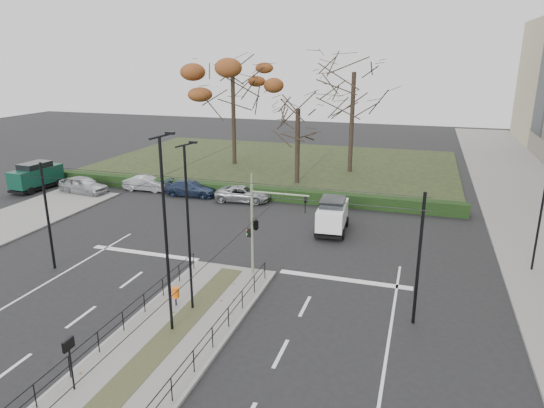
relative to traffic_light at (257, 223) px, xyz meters
The scene contains 21 objects.
ground 5.60m from the traffic_light, 108.20° to the right, with size 140.00×140.00×0.00m, color black.
median_island 7.73m from the traffic_light, 101.93° to the right, with size 4.40×15.00×0.14m, color slate.
sidewalk_east 24.24m from the traffic_light, 46.65° to the left, with size 8.00×90.00×0.14m, color slate.
park 28.65m from the traffic_light, 105.21° to the left, with size 38.00×26.00×0.10m, color black.
hedge 16.15m from the traffic_light, 117.94° to the left, with size 38.00×1.00×1.00m, color black.
median_railing 7.53m from the traffic_light, 101.77° to the right, with size 4.14×13.24×0.92m.
catenary 3.27m from the traffic_light, 117.18° to the right, with size 20.00×34.00×6.00m.
traffic_light is the anchor object (origin of this frame).
litter_bin 5.57m from the traffic_light, 119.06° to the right, with size 0.35×0.35×0.89m.
info_panel 11.37m from the traffic_light, 105.32° to the right, with size 0.11×0.51×1.97m.
streetlamp_median_near 6.73m from the traffic_light, 104.29° to the right, with size 0.70×0.14×8.43m.
streetlamp_median_far 4.88m from the traffic_light, 109.89° to the right, with size 0.65×0.13×7.77m.
parked_car_first 22.53m from the traffic_light, 150.84° to the left, with size 1.81×4.50×1.53m, color #9EA1A5.
parked_car_second 20.36m from the traffic_light, 138.12° to the left, with size 1.38×3.94×1.30m, color #9EA1A5.
parked_car_third 17.05m from the traffic_light, 128.64° to the left, with size 1.82×4.48×1.30m, color #1E2A46.
parked_car_fourth 14.37m from the traffic_light, 114.04° to the left, with size 2.06×4.47×1.24m, color #9EA1A5.
white_van 8.66m from the traffic_light, 73.00° to the left, with size 2.14×4.25×2.26m.
green_van 26.86m from the traffic_light, 155.96° to the left, with size 2.22×4.90×2.43m.
rust_tree 29.29m from the traffic_light, 114.29° to the left, with size 9.11×9.11×12.16m.
bare_tree_center 26.77m from the traffic_light, 88.07° to the left, with size 8.11×8.11×13.04m.
bare_tree_near 20.42m from the traffic_light, 98.76° to the left, with size 5.25×5.25×8.99m.
Camera 1 is at (9.38, -17.94, 11.20)m, focal length 32.00 mm.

